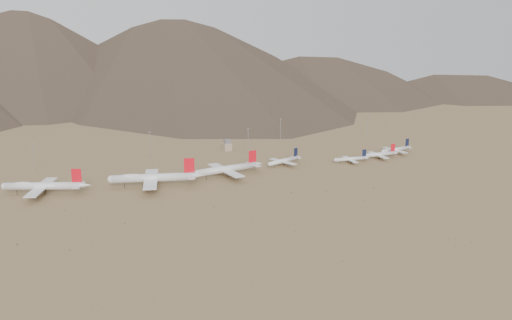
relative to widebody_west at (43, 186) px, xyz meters
name	(u,v)px	position (x,y,z in m)	size (l,w,h in m)	color
ground	(244,183)	(156.99, -32.92, -7.21)	(3000.00, 3000.00, 0.00)	#93794C
mountain_ridge	(89,11)	(156.99, 867.08, 142.79)	(4400.00, 1000.00, 300.00)	#4C3A2D
widebody_west	(43,186)	(0.00, 0.00, 0.00)	(66.73, 53.45, 20.90)	silver
widebody_centre	(153,178)	(84.39, -13.59, 0.88)	(77.21, 60.98, 23.46)	silver
widebody_east	(227,169)	(151.57, -7.60, -0.17)	(68.45, 53.22, 20.41)	silver
narrowbody_a	(284,161)	(215.18, 8.05, -2.50)	(41.98, 31.39, 14.49)	silver
narrowbody_b	(351,159)	(278.87, -8.68, -3.20)	(37.36, 27.07, 12.36)	silver
narrowbody_c	(380,154)	(313.55, -5.58, -2.67)	(42.37, 30.35, 13.97)	silver
narrowbody_d	(396,149)	(341.86, 5.55, -2.62)	(42.61, 31.05, 14.15)	silver
control_tower	(227,146)	(186.99, 87.08, -1.89)	(8.00, 8.00, 12.00)	#9C856A
mast_far_west	(33,156)	(-3.17, 78.58, 7.00)	(2.00, 0.60, 25.70)	gray
mast_west	(150,143)	(106.73, 92.50, 7.00)	(2.00, 0.60, 25.70)	gray
mast_centre	(248,139)	(203.76, 70.03, 7.00)	(2.00, 0.60, 25.70)	gray
mast_east	(281,128)	(260.08, 110.14, 7.00)	(2.00, 0.60, 25.70)	gray
mast_far_east	(368,125)	(362.01, 88.01, 7.00)	(2.00, 0.60, 25.70)	gray
desert_scrub	(225,222)	(109.29, -116.30, -6.84)	(416.00, 167.54, 0.93)	brown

